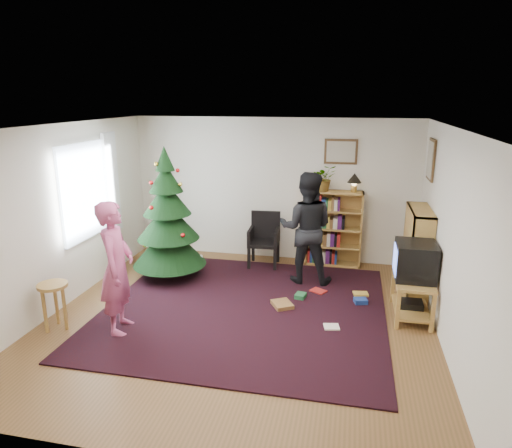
% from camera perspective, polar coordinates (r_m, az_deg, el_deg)
% --- Properties ---
extents(floor, '(5.00, 5.00, 0.00)m').
position_cam_1_polar(floor, '(6.17, -2.09, -11.77)').
color(floor, brown).
rests_on(floor, ground).
extents(ceiling, '(5.00, 5.00, 0.00)m').
position_cam_1_polar(ceiling, '(5.49, -2.35, 12.06)').
color(ceiling, white).
rests_on(ceiling, wall_back).
extents(wall_back, '(5.00, 0.02, 2.50)m').
position_cam_1_polar(wall_back, '(8.08, 2.13, 4.32)').
color(wall_back, silver).
rests_on(wall_back, floor).
extents(wall_front, '(5.00, 0.02, 2.50)m').
position_cam_1_polar(wall_front, '(3.50, -12.46, -11.89)').
color(wall_front, silver).
rests_on(wall_front, floor).
extents(wall_left, '(0.02, 5.00, 2.50)m').
position_cam_1_polar(wall_left, '(6.75, -23.27, 0.72)').
color(wall_left, silver).
rests_on(wall_left, floor).
extents(wall_right, '(0.02, 5.00, 2.50)m').
position_cam_1_polar(wall_right, '(5.66, 23.17, -2.00)').
color(wall_right, silver).
rests_on(wall_right, floor).
extents(rug, '(3.80, 3.60, 0.02)m').
position_cam_1_polar(rug, '(6.43, -1.43, -10.49)').
color(rug, black).
rests_on(rug, floor).
extents(window_pane, '(0.04, 1.20, 1.40)m').
position_cam_1_polar(window_pane, '(7.16, -20.58, 3.87)').
color(window_pane, silver).
rests_on(window_pane, wall_left).
extents(curtain, '(0.06, 0.35, 1.60)m').
position_cam_1_polar(curtain, '(7.73, -17.59, 4.95)').
color(curtain, silver).
rests_on(curtain, wall_left).
extents(picture_back, '(0.55, 0.03, 0.42)m').
position_cam_1_polar(picture_back, '(7.83, 10.56, 8.89)').
color(picture_back, '#4C3319').
rests_on(picture_back, wall_back).
extents(picture_right, '(0.03, 0.50, 0.60)m').
position_cam_1_polar(picture_right, '(7.20, 21.06, 7.52)').
color(picture_right, '#4C3319').
rests_on(picture_right, wall_right).
extents(christmas_tree, '(1.17, 1.17, 2.12)m').
position_cam_1_polar(christmas_tree, '(7.34, -10.94, -0.09)').
color(christmas_tree, '#3F2816').
rests_on(christmas_tree, rug).
extents(bookshelf_back, '(0.95, 0.30, 1.30)m').
position_cam_1_polar(bookshelf_back, '(7.96, 9.69, -0.43)').
color(bookshelf_back, '#B1873F').
rests_on(bookshelf_back, floor).
extents(bookshelf_right, '(0.30, 0.95, 1.30)m').
position_cam_1_polar(bookshelf_right, '(7.05, 19.45, -3.24)').
color(bookshelf_right, '#B1873F').
rests_on(bookshelf_right, floor).
extents(tv_stand, '(0.48, 0.86, 0.55)m').
position_cam_1_polar(tv_stand, '(6.45, 18.91, -8.26)').
color(tv_stand, '#B1873F').
rests_on(tv_stand, floor).
extents(crt_tv, '(0.51, 0.55, 0.48)m').
position_cam_1_polar(crt_tv, '(6.28, 19.26, -4.35)').
color(crt_tv, black).
rests_on(crt_tv, tv_stand).
extents(armchair, '(0.53, 0.53, 0.92)m').
position_cam_1_polar(armchair, '(7.90, 1.12, -1.61)').
color(armchair, black).
rests_on(armchair, rug).
extents(stool, '(0.37, 0.37, 0.61)m').
position_cam_1_polar(stool, '(6.27, -23.99, -8.01)').
color(stool, '#B1873F').
rests_on(stool, floor).
extents(person_standing, '(0.52, 0.68, 1.67)m').
position_cam_1_polar(person_standing, '(5.82, -17.02, -5.28)').
color(person_standing, '#B24773').
rests_on(person_standing, rug).
extents(person_by_chair, '(0.86, 0.67, 1.75)m').
position_cam_1_polar(person_by_chair, '(7.09, 6.31, -0.52)').
color(person_by_chair, black).
rests_on(person_by_chair, rug).
extents(potted_plant, '(0.48, 0.44, 0.44)m').
position_cam_1_polar(potted_plant, '(7.77, 8.51, 5.73)').
color(potted_plant, gray).
rests_on(potted_plant, bookshelf_back).
extents(table_lamp, '(0.24, 0.24, 0.32)m').
position_cam_1_polar(table_lamp, '(7.76, 12.20, 5.49)').
color(table_lamp, '#A57F33').
rests_on(table_lamp, bookshelf_back).
extents(floor_clutter, '(1.28, 1.29, 0.08)m').
position_cam_1_polar(floor_clutter, '(6.63, 8.70, -9.55)').
color(floor_clutter, '#A51E19').
rests_on(floor_clutter, rug).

